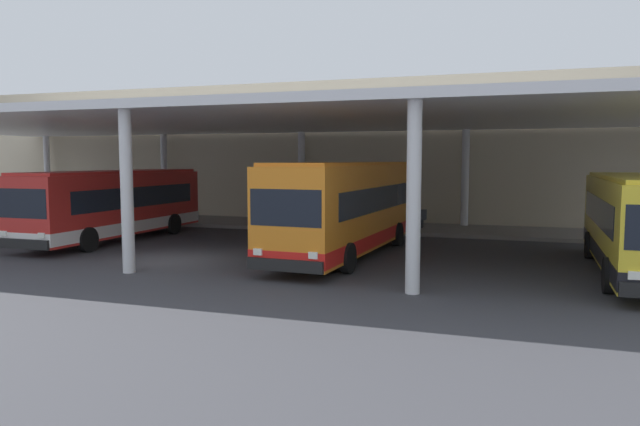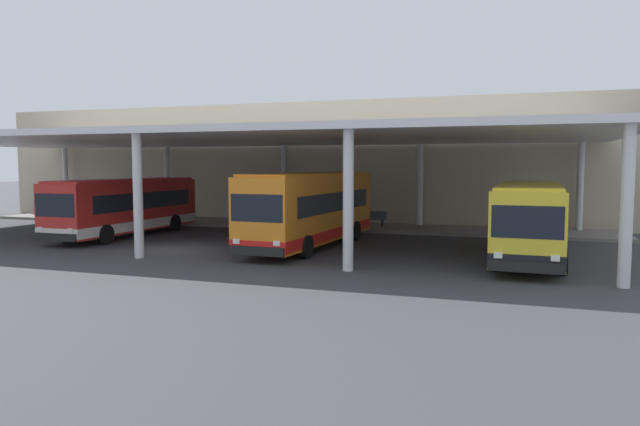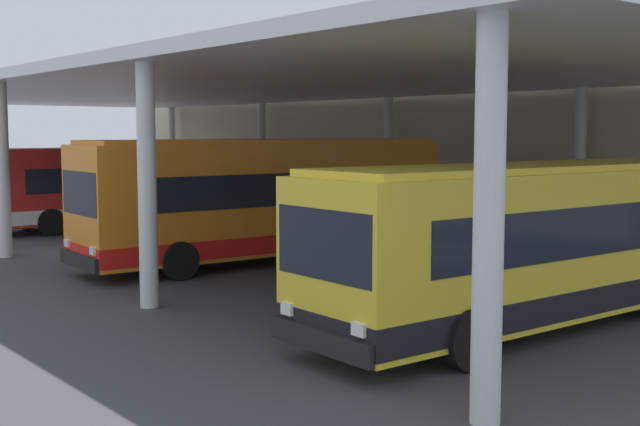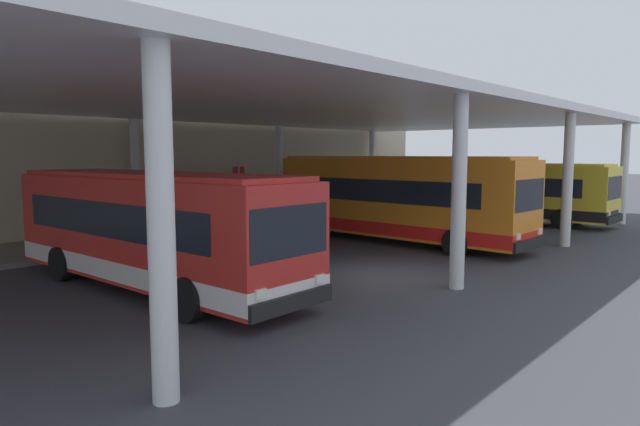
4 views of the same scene
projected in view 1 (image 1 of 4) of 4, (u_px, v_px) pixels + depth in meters
The scene contains 9 objects.
ground_plane at pixel (172, 260), 21.37m from camera, with size 200.00×200.00×0.00m, color #3D3D42.
platform_kerb at pixel (291, 224), 32.44m from camera, with size 42.00×4.50×0.18m, color gray.
station_building_facade at pixel (310, 152), 35.14m from camera, with size 48.00×1.60×8.23m, color #C1B293.
canopy_shelter at pixel (238, 123), 26.08m from camera, with size 40.00×17.00×5.55m.
bus_nearest_bay at pixel (114, 204), 26.50m from camera, with size 2.76×10.54×3.17m.
bus_second_bay at pixel (347, 207), 22.36m from camera, with size 3.10×11.44×3.57m.
bench_waiting at pixel (409, 218), 30.34m from camera, with size 1.80×0.45×0.92m.
trash_bin at pixel (364, 217), 30.71m from camera, with size 0.52×0.52×0.98m.
banner_sign at pixel (355, 192), 30.25m from camera, with size 0.70×0.12×3.20m.
Camera 1 is at (11.92, -18.26, 3.66)m, focal length 32.80 mm.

